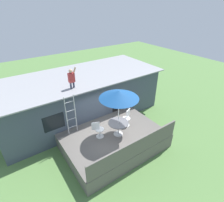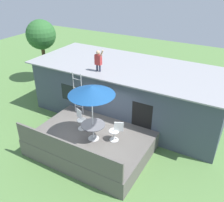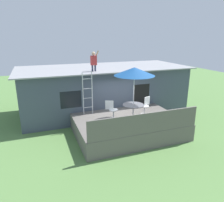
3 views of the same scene
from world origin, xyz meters
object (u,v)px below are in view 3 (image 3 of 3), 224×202
object	(u,v)px
person_figure	(94,60)
patio_chair_left	(112,110)
patio_chair_right	(145,106)
step_ladder	(88,93)
patio_table	(133,108)
patio_umbrella	(134,71)

from	to	relation	value
person_figure	patio_chair_left	bearing A→B (deg)	-82.14
patio_chair_right	person_figure	bearing A→B (deg)	-68.45
step_ladder	person_figure	bearing A→B (deg)	56.34
patio_table	patio_chair_right	size ratio (longest dim) A/B	1.13
patio_umbrella	person_figure	world-z (taller)	person_figure
patio_umbrella	person_figure	bearing A→B (deg)	116.57
step_ladder	patio_chair_right	xyz separation A→B (m)	(2.76, -1.11, -0.64)
step_ladder	patio_chair_left	size ratio (longest dim) A/B	2.39
person_figure	patio_chair_right	distance (m)	3.70
patio_umbrella	patio_chair_left	distance (m)	2.16
patio_table	step_ladder	bearing A→B (deg)	141.18
step_ladder	patio_chair_left	xyz separation A→B (m)	(0.92, -1.09, -0.64)
step_ladder	person_figure	distance (m)	1.95
patio_table	patio_chair_left	xyz separation A→B (m)	(-0.95, 0.41, -0.13)
patio_chair_left	step_ladder	bearing A→B (deg)	153.69
patio_chair_left	patio_chair_right	xyz separation A→B (m)	(1.83, -0.02, 0.00)
patio_umbrella	patio_chair_left	world-z (taller)	patio_umbrella
patio_umbrella	step_ladder	world-z (taller)	patio_umbrella
patio_umbrella	person_figure	size ratio (longest dim) A/B	2.29
patio_table	patio_chair_left	size ratio (longest dim) A/B	1.13
patio_table	patio_chair_right	xyz separation A→B (m)	(0.88, 0.39, -0.13)
patio_umbrella	patio_table	bearing A→B (deg)	-45.00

